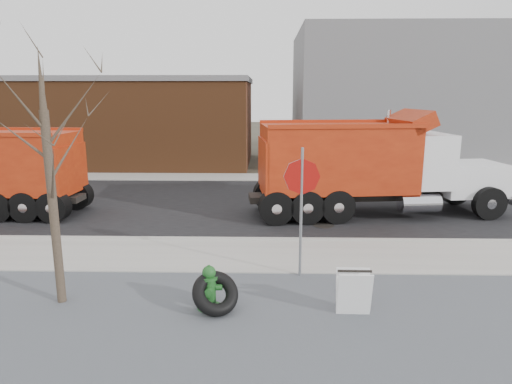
{
  "coord_description": "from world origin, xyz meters",
  "views": [
    {
      "loc": [
        1.09,
        -11.4,
        4.31
      ],
      "look_at": [
        0.78,
        2.04,
        1.4
      ],
      "focal_mm": 32.0,
      "sensor_mm": 36.0,
      "label": 1
    }
  ],
  "objects_px": {
    "fire_hydrant": "(209,290)",
    "truck_tire": "(215,293)",
    "dump_truck_red_a": "(370,163)",
    "stop_sign": "(302,191)",
    "sandwich_board": "(354,292)"
  },
  "relations": [
    {
      "from": "fire_hydrant",
      "to": "truck_tire",
      "type": "xyz_separation_m",
      "value": [
        0.14,
        -0.14,
        -0.02
      ]
    },
    {
      "from": "stop_sign",
      "to": "dump_truck_red_a",
      "type": "bearing_deg",
      "value": 83.89
    },
    {
      "from": "stop_sign",
      "to": "sandwich_board",
      "type": "bearing_deg",
      "value": -44.63
    },
    {
      "from": "stop_sign",
      "to": "fire_hydrant",
      "type": "bearing_deg",
      "value": -118.35
    },
    {
      "from": "truck_tire",
      "to": "dump_truck_red_a",
      "type": "distance_m",
      "value": 9.16
    },
    {
      "from": "truck_tire",
      "to": "stop_sign",
      "type": "relative_size",
      "value": 0.39
    },
    {
      "from": "dump_truck_red_a",
      "to": "fire_hydrant",
      "type": "bearing_deg",
      "value": -129.0
    },
    {
      "from": "stop_sign",
      "to": "sandwich_board",
      "type": "xyz_separation_m",
      "value": [
        0.92,
        -1.93,
        -1.61
      ]
    },
    {
      "from": "fire_hydrant",
      "to": "dump_truck_red_a",
      "type": "distance_m",
      "value": 9.12
    },
    {
      "from": "fire_hydrant",
      "to": "truck_tire",
      "type": "relative_size",
      "value": 0.78
    },
    {
      "from": "fire_hydrant",
      "to": "sandwich_board",
      "type": "height_order",
      "value": "same"
    },
    {
      "from": "sandwich_board",
      "to": "dump_truck_red_a",
      "type": "height_order",
      "value": "dump_truck_red_a"
    },
    {
      "from": "fire_hydrant",
      "to": "truck_tire",
      "type": "height_order",
      "value": "fire_hydrant"
    },
    {
      "from": "fire_hydrant",
      "to": "sandwich_board",
      "type": "xyz_separation_m",
      "value": [
        2.87,
        -0.18,
        0.06
      ]
    },
    {
      "from": "stop_sign",
      "to": "sandwich_board",
      "type": "relative_size",
      "value": 3.37
    }
  ]
}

